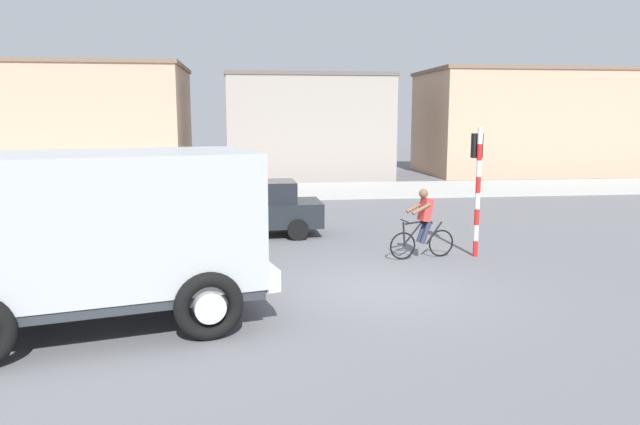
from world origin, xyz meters
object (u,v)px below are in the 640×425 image
at_px(truck_foreground, 95,228).
at_px(pedestrian_near_kerb, 257,190).
at_px(car_red_near, 254,208).
at_px(cyclist, 423,224).
at_px(traffic_light_pole, 477,174).

relative_size(truck_foreground, pedestrian_near_kerb, 3.61).
height_order(truck_foreground, car_red_near, truck_foreground).
bearing_deg(car_red_near, cyclist, -38.98).
distance_m(cyclist, pedestrian_near_kerb, 8.26).
bearing_deg(truck_foreground, traffic_light_pole, 26.69).
distance_m(car_red_near, pedestrian_near_kerb, 3.98).
xyz_separation_m(cyclist, traffic_light_pole, (1.36, 0.07, 1.20)).
height_order(truck_foreground, cyclist, truck_foreground).
relative_size(cyclist, car_red_near, 0.43).
height_order(truck_foreground, pedestrian_near_kerb, truck_foreground).
xyz_separation_m(car_red_near, pedestrian_near_kerb, (0.19, 3.98, 0.03)).
bearing_deg(cyclist, car_red_near, 141.02).
height_order(truck_foreground, traffic_light_pole, traffic_light_pole).
xyz_separation_m(truck_foreground, traffic_light_pole, (8.11, 4.08, 0.40)).
distance_m(traffic_light_pole, car_red_near, 6.46).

